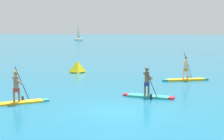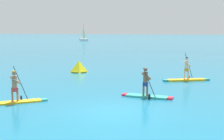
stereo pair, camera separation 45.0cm
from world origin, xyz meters
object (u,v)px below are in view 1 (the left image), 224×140
paddleboarder_far_right (186,76)px  race_marker_buoy (77,67)px  paddleboarder_near_left (17,96)px  sailboat_left_horizon (78,39)px  paddleboarder_mid_center (148,91)px

paddleboarder_far_right → race_marker_buoy: 9.69m
paddleboarder_near_left → race_marker_buoy: (-1.06, 11.69, 0.07)m
paddleboarder_far_right → sailboat_left_horizon: sailboat_left_horizon is taller
paddleboarder_near_left → race_marker_buoy: bearing=56.8°
sailboat_left_horizon → paddleboarder_near_left: bearing=-20.7°
race_marker_buoy → sailboat_left_horizon: sailboat_left_horizon is taller
paddleboarder_far_right → race_marker_buoy: (-9.44, 2.17, 0.11)m
race_marker_buoy → sailboat_left_horizon: size_ratio=0.28×
paddleboarder_mid_center → paddleboarder_far_right: 6.65m
paddleboarder_far_right → race_marker_buoy: paddleboarder_far_right is taller
paddleboarder_mid_center → sailboat_left_horizon: bearing=119.3°
paddleboarder_mid_center → sailboat_left_horizon: size_ratio=0.53×
race_marker_buoy → sailboat_left_horizon: 76.20m
paddleboarder_near_left → paddleboarder_mid_center: (6.41, 3.16, -0.03)m
paddleboarder_far_right → paddleboarder_mid_center: bearing=-132.2°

